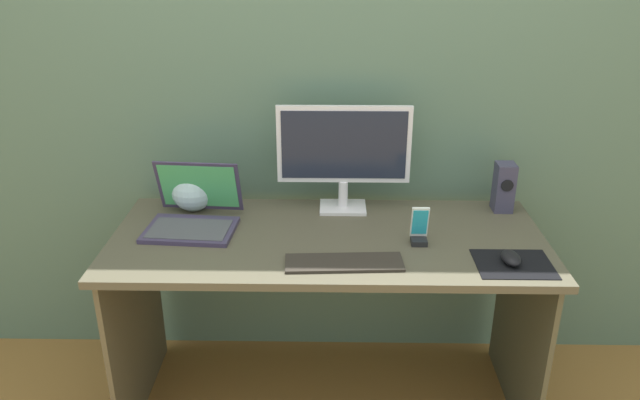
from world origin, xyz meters
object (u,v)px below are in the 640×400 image
at_px(fishbowl, 193,190).
at_px(speaker_right, 504,187).
at_px(monitor, 344,152).
at_px(keyboard_external, 344,263).
at_px(phone_in_dock, 419,231).
at_px(mouse, 511,258).
at_px(laptop, 193,215).

bearing_deg(fishbowl, speaker_right, 0.43).
height_order(monitor, keyboard_external, monitor).
relative_size(speaker_right, phone_in_dock, 1.39).
relative_size(speaker_right, mouse, 1.93).
bearing_deg(monitor, keyboard_external, -90.41).
bearing_deg(fishbowl, monitor, 0.92).
height_order(fishbowl, keyboard_external, fishbowl).
bearing_deg(phone_in_dock, laptop, 171.57).
relative_size(fishbowl, phone_in_dock, 1.24).
bearing_deg(monitor, phone_in_dock, -47.89).
bearing_deg(fishbowl, phone_in_dock, -18.25).
height_order(speaker_right, phone_in_dock, speaker_right).
bearing_deg(phone_in_dock, mouse, -26.72).
height_order(fishbowl, mouse, fishbowl).
distance_m(monitor, laptop, 0.61).
height_order(monitor, mouse, monitor).
xyz_separation_m(fishbowl, phone_in_dock, (0.85, -0.28, -0.03)).
xyz_separation_m(fishbowl, keyboard_external, (0.58, -0.43, -0.08)).
xyz_separation_m(keyboard_external, mouse, (0.55, 0.01, 0.02)).
distance_m(speaker_right, laptop, 1.19).
height_order(monitor, phone_in_dock, monitor).
height_order(laptop, phone_in_dock, laptop).
relative_size(laptop, phone_in_dock, 2.46).
xyz_separation_m(speaker_right, fishbowl, (-1.21, -0.01, -0.01)).
bearing_deg(phone_in_dock, speaker_right, 38.62).
bearing_deg(keyboard_external, monitor, 86.63).
bearing_deg(mouse, fishbowl, 156.56).
height_order(fishbowl, phone_in_dock, fishbowl).
xyz_separation_m(speaker_right, laptop, (-1.18, -0.17, -0.05)).
distance_m(laptop, phone_in_dock, 0.82).
bearing_deg(phone_in_dock, keyboard_external, -149.58).
distance_m(monitor, keyboard_external, 0.50).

